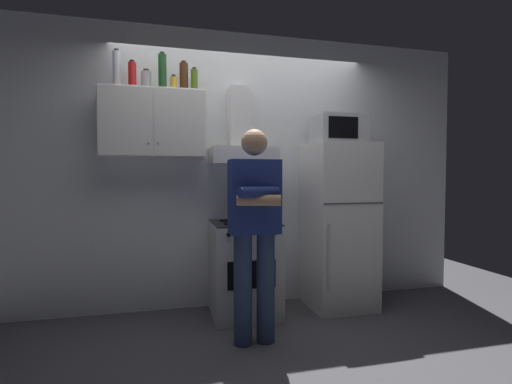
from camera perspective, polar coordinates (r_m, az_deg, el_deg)
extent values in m
plane|color=#4C4C51|center=(3.42, 0.00, -19.61)|extent=(7.00, 7.00, 0.00)
cube|color=white|center=(3.76, -2.21, 3.41)|extent=(4.80, 0.10, 2.70)
cube|color=white|center=(3.49, -15.45, 9.99)|extent=(0.90, 0.34, 0.60)
cube|color=white|center=(3.33, -19.46, 10.32)|extent=(0.43, 0.01, 0.58)
cube|color=white|center=(3.32, -11.58, 10.43)|extent=(0.43, 0.01, 0.58)
sphere|color=#B2B2B7|center=(3.29, -16.20, 7.31)|extent=(0.02, 0.02, 0.02)
sphere|color=#B2B2B7|center=(3.29, -14.80, 7.33)|extent=(0.02, 0.02, 0.02)
cube|color=silver|center=(3.51, -1.81, -11.74)|extent=(0.60, 0.60, 0.85)
cube|color=black|center=(3.43, -1.82, -4.75)|extent=(0.59, 0.59, 0.01)
cube|color=black|center=(3.22, -0.65, -12.60)|extent=(0.42, 0.01, 0.24)
cylinder|color=black|center=(3.29, -3.60, -4.85)|extent=(0.16, 0.16, 0.01)
cylinder|color=black|center=(3.35, 0.80, -4.73)|extent=(0.16, 0.16, 0.01)
cylinder|color=black|center=(3.52, -4.31, -4.37)|extent=(0.16, 0.16, 0.01)
cylinder|color=black|center=(3.58, -0.19, -4.27)|extent=(0.16, 0.16, 0.01)
cylinder|color=black|center=(3.10, -4.24, -6.57)|extent=(0.04, 0.02, 0.04)
cylinder|color=black|center=(3.12, -1.87, -6.49)|extent=(0.04, 0.02, 0.04)
cylinder|color=black|center=(3.16, 0.63, -6.40)|extent=(0.04, 0.02, 0.04)
cylinder|color=black|center=(3.19, 2.90, -6.31)|extent=(0.04, 0.02, 0.04)
cube|color=white|center=(3.49, -2.11, 5.55)|extent=(0.60, 0.44, 0.15)
cube|color=white|center=(3.67, -2.58, 11.29)|extent=(0.20, 0.16, 0.60)
cube|color=white|center=(3.76, 12.55, -5.05)|extent=(0.60, 0.60, 1.60)
cube|color=#4C4C4C|center=(3.46, 14.83, -1.71)|extent=(0.59, 0.01, 0.01)
cylinder|color=silver|center=(3.41, 11.10, -9.89)|extent=(0.02, 0.02, 0.60)
cube|color=#B7BABF|center=(3.77, 12.55, 9.30)|extent=(0.48, 0.36, 0.28)
cube|color=black|center=(3.59, 13.30, 9.65)|extent=(0.30, 0.01, 0.20)
cylinder|color=navy|center=(2.92, -2.03, -14.69)|extent=(0.14, 0.14, 0.85)
cylinder|color=navy|center=(2.96, 1.49, -14.45)|extent=(0.14, 0.14, 0.85)
cube|color=navy|center=(2.82, -0.26, -0.71)|extent=(0.38, 0.20, 0.56)
cylinder|color=navy|center=(2.68, 0.45, -0.01)|extent=(0.33, 0.17, 0.08)
cylinder|color=tan|center=(2.68, 0.45, -1.29)|extent=(0.33, 0.17, 0.08)
sphere|color=tan|center=(2.82, -0.26, 7.63)|extent=(0.20, 0.20, 0.20)
cylinder|color=#B2B5BA|center=(3.61, -16.52, 15.99)|extent=(0.09, 0.09, 0.17)
cylinder|color=black|center=(3.63, -16.54, 17.48)|extent=(0.05, 0.05, 0.02)
cylinder|color=gold|center=(3.53, -12.55, 15.90)|extent=(0.06, 0.06, 0.12)
cylinder|color=black|center=(3.55, -12.56, 17.01)|extent=(0.03, 0.03, 0.02)
cylinder|color=silver|center=(3.60, -20.62, 17.16)|extent=(0.07, 0.07, 0.32)
cylinder|color=black|center=(3.65, -20.66, 19.73)|extent=(0.04, 0.04, 0.02)
cylinder|color=#4C6B19|center=(3.58, -9.46, 16.44)|extent=(0.06, 0.06, 0.21)
cylinder|color=black|center=(3.61, -9.47, 18.19)|extent=(0.03, 0.03, 0.02)
cylinder|color=red|center=(3.55, -18.49, 16.61)|extent=(0.07, 0.07, 0.23)
cylinder|color=black|center=(3.58, -18.52, 18.51)|extent=(0.04, 0.04, 0.02)
cylinder|color=#19471E|center=(3.56, -14.19, 17.38)|extent=(0.07, 0.07, 0.32)
cylinder|color=black|center=(3.61, -14.22, 19.96)|extent=(0.04, 0.04, 0.02)
cylinder|color=#47230F|center=(3.59, -11.04, 16.82)|extent=(0.08, 0.08, 0.26)
cylinder|color=black|center=(3.63, -11.05, 18.97)|extent=(0.04, 0.04, 0.02)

